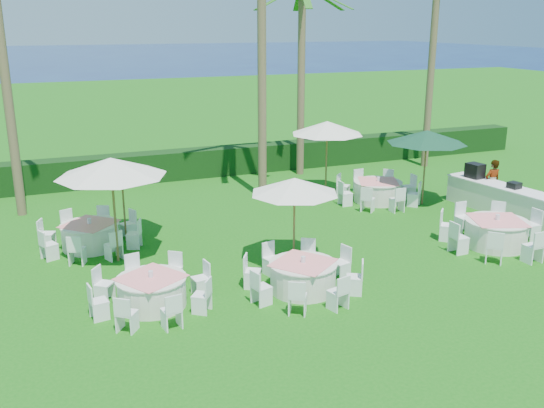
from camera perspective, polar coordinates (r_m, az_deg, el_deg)
The scene contains 18 objects.
ground at distance 15.79m, azimuth 3.16°, elevation -7.44°, with size 120.00×120.00×0.00m, color #125D10.
hedge at distance 26.42m, azimuth -7.92°, elevation 3.78°, with size 34.00×1.00×1.20m, color black.
ocean at distance 115.35m, azimuth -19.38°, elevation 12.64°, with size 260.00×260.00×0.00m, color #070C49.
banquet_table_a at distance 14.70m, azimuth -11.25°, elevation -8.02°, with size 2.92×2.92×0.89m.
banquet_table_b at distance 15.23m, azimuth 2.93°, elevation -6.75°, with size 2.97×2.97×0.91m.
banquet_table_c at distance 19.33m, azimuth 20.33°, elevation -2.50°, with size 3.27×3.27×0.99m.
banquet_table_d at distance 18.79m, azimuth -16.72°, elevation -2.81°, with size 2.92×2.92×0.91m.
banquet_table_f at distance 22.96m, azimuth 9.92°, elevation 1.23°, with size 3.13×3.13×0.95m.
umbrella_a at distance 16.91m, azimuth -14.91°, elevation 3.37°, with size 3.01×3.01×2.97m.
umbrella_b at distance 16.23m, azimuth 2.14°, elevation 1.73°, with size 2.43×2.43×2.48m.
umbrella_c at distance 18.59m, azimuth -14.03°, elevation 3.33°, with size 2.68×2.68×2.53m.
umbrella_d at distance 23.20m, azimuth 5.21°, elevation 7.16°, with size 2.78×2.78×2.87m.
umbrella_green at distance 22.54m, azimuth 14.37°, elevation 6.14°, with size 2.87×2.87×2.75m.
buffet_table at distance 22.72m, azimuth 20.74°, elevation 0.53°, with size 1.60×4.42×1.54m.
staff_person at distance 23.41m, azimuth 20.01°, elevation 1.88°, with size 0.63×0.41×1.72m, color gray.
palm_c at distance 22.45m, azimuth -0.97°, elevation 15.50°, with size 4.36×4.26×10.98m.
palm_d at distance 26.24m, azimuth 2.77°, elevation 12.25°, with size 4.36×4.27×7.93m.
palm_e at distance 28.62m, azimuth 14.82°, elevation 13.01°, with size 4.36×4.27×8.80m.
Camera 1 is at (-6.19, -13.00, 6.47)m, focal length 40.00 mm.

